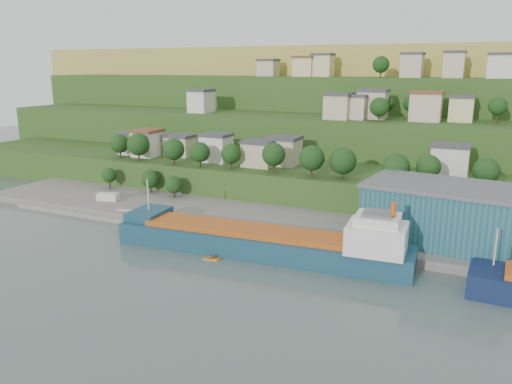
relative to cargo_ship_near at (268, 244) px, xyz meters
The scene contains 10 objects.
ground 10.30m from the cargo_ship_near, 116.76° to the right, with size 500.00×500.00×0.00m, color #465550.
quay 24.75m from the cargo_ship_near, 50.92° to the left, with size 220.00×26.00×4.00m, color slate.
pebble_beach 60.97m from the cargo_ship_near, 167.58° to the left, with size 40.00×18.00×2.40m, color slate.
hillside 159.87m from the cargo_ship_near, 91.61° to the left, with size 360.00×211.41×96.00m.
cargo_ship_near is the anchor object (origin of this frame).
warehouse 37.87m from the cargo_ship_near, 30.74° to the left, with size 33.10×22.67×12.80m.
caravan 58.61m from the cargo_ship_near, 164.61° to the left, with size 6.19×2.58×2.89m, color silver.
dinghy 46.61m from the cargo_ship_near, 168.43° to the left, with size 4.27×1.60×0.85m, color silver.
kayak_orange 11.64m from the cargo_ship_near, 147.56° to the right, with size 3.21×0.64×0.80m.
kayak_yellow 12.51m from the cargo_ship_near, 143.34° to the right, with size 3.20×1.23×0.79m.
Camera 1 is at (44.09, -82.35, 39.01)m, focal length 35.00 mm.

